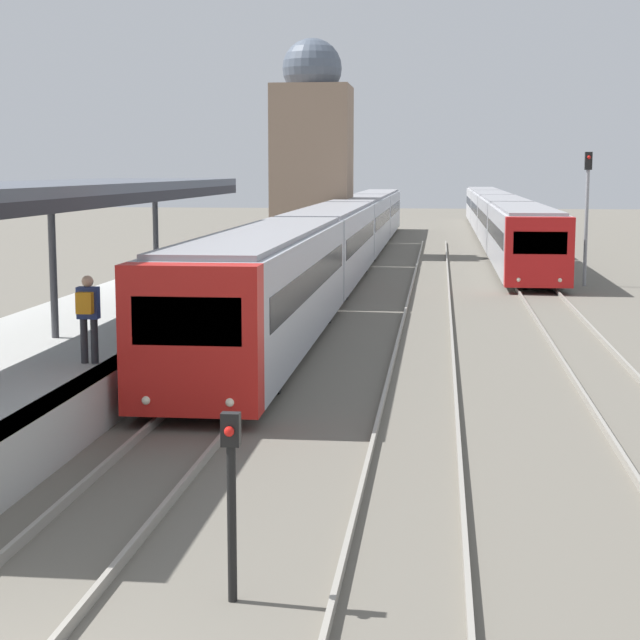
% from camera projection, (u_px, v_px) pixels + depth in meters
% --- Properties ---
extents(platform_canopy, '(4.00, 21.09, 3.35)m').
position_uv_depth(platform_canopy, '(52.00, 189.00, 22.78)').
color(platform_canopy, '#4C515B').
rests_on(platform_canopy, station_platform).
extents(person_on_platform, '(0.40, 0.40, 1.66)m').
position_uv_depth(person_on_platform, '(88.00, 312.00, 20.00)').
color(person_on_platform, '#2D2D33').
rests_on(person_on_platform, station_platform).
extents(train_near, '(2.54, 65.43, 3.08)m').
position_uv_depth(train_near, '(348.00, 231.00, 50.87)').
color(train_near, red).
rests_on(train_near, ground_plane).
extents(train_far, '(2.53, 61.31, 2.99)m').
position_uv_depth(train_far, '(497.00, 215.00, 69.45)').
color(train_far, red).
rests_on(train_far, ground_plane).
extents(signal_post_near, '(0.20, 0.21, 2.08)m').
position_uv_depth(signal_post_near, '(231.00, 487.00, 11.36)').
color(signal_post_near, black).
rests_on(signal_post_near, ground_plane).
extents(signal_mast_far, '(0.28, 0.29, 5.30)m').
position_uv_depth(signal_mast_far, '(587.00, 203.00, 42.19)').
color(signal_mast_far, gray).
rests_on(signal_mast_far, ground_plane).
extents(distant_domed_building, '(4.09, 4.09, 11.45)m').
position_uv_depth(distant_domed_building, '(312.00, 154.00, 56.92)').
color(distant_domed_building, '#89705B').
rests_on(distant_domed_building, ground_plane).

